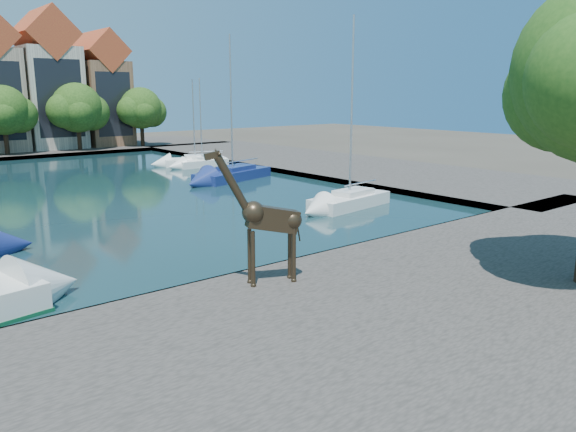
{
  "coord_description": "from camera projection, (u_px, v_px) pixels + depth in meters",
  "views": [
    {
      "loc": [
        -13.03,
        -17.17,
        7.21
      ],
      "look_at": [
        0.2,
        -0.9,
        2.58
      ],
      "focal_mm": 35.0,
      "sensor_mm": 36.0,
      "label": 1
    }
  ],
  "objects": [
    {
      "name": "sailboat_right_b",
      "position": [
        233.0,
        172.0,
        46.66
      ],
      "size": [
        7.74,
        4.6,
        11.65
      ],
      "color": "navy",
      "rests_on": "water_basin"
    },
    {
      "name": "sailboat_right_a",
      "position": [
        350.0,
        198.0,
        35.46
      ],
      "size": [
        6.26,
        2.95,
        11.62
      ],
      "color": "silver",
      "rests_on": "water_basin"
    },
    {
      "name": "near_quay",
      "position": [
        408.0,
        324.0,
        17.23
      ],
      "size": [
        50.0,
        14.0,
        0.5
      ],
      "primitive_type": "cube",
      "color": "#46413D",
      "rests_on": "ground"
    },
    {
      "name": "giraffe_statue",
      "position": [
        266.0,
        219.0,
        19.7
      ],
      "size": [
        3.3,
        1.41,
        4.83
      ],
      "color": "#312518",
      "rests_on": "near_quay"
    },
    {
      "name": "sailboat_right_d",
      "position": [
        195.0,
        160.0,
        55.97
      ],
      "size": [
        6.44,
        3.95,
        8.38
      ],
      "color": "white",
      "rests_on": "water_basin"
    },
    {
      "name": "ground",
      "position": [
        270.0,
        275.0,
        22.59
      ],
      "size": [
        160.0,
        160.0,
        0.0
      ],
      "primitive_type": "plane",
      "color": "#38332B",
      "rests_on": "ground"
    },
    {
      "name": "townhouse_east_end",
      "position": [
        100.0,
        93.0,
        72.72
      ],
      "size": [
        5.44,
        9.18,
        14.43
      ],
      "color": "brown",
      "rests_on": "far_quay"
    },
    {
      "name": "townhouse_east_mid",
      "position": [
        47.0,
        85.0,
        68.5
      ],
      "size": [
        6.43,
        9.18,
        16.65
      ],
      "color": "#BEB5A2",
      "rests_on": "far_quay"
    },
    {
      "name": "right_quay",
      "position": [
        323.0,
        163.0,
        56.12
      ],
      "size": [
        14.0,
        52.0,
        0.5
      ],
      "primitive_type": "cube",
      "color": "#46413D",
      "rests_on": "ground"
    },
    {
      "name": "far_tree_far_east",
      "position": [
        142.0,
        110.0,
        70.9
      ],
      "size": [
        6.76,
        5.2,
        7.36
      ],
      "color": "#332114",
      "rests_on": "far_quay"
    },
    {
      "name": "far_tree_mid_east",
      "position": [
        4.0,
        112.0,
        61.04
      ],
      "size": [
        7.02,
        5.4,
        7.52
      ],
      "color": "#332114",
      "rests_on": "far_quay"
    },
    {
      "name": "sailboat_right_c",
      "position": [
        202.0,
        161.0,
        54.95
      ],
      "size": [
        5.13,
        1.84,
        8.47
      ],
      "color": "white",
      "rests_on": "water_basin"
    },
    {
      "name": "water_basin",
      "position": [
        70.0,
        193.0,
        40.77
      ],
      "size": [
        38.0,
        50.0,
        0.08
      ],
      "primitive_type": "cube",
      "color": "black",
      "rests_on": "ground"
    },
    {
      "name": "far_tree_east",
      "position": [
        78.0,
        109.0,
        65.95
      ],
      "size": [
        7.54,
        5.8,
        7.84
      ],
      "color": "#332114",
      "rests_on": "far_quay"
    }
  ]
}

